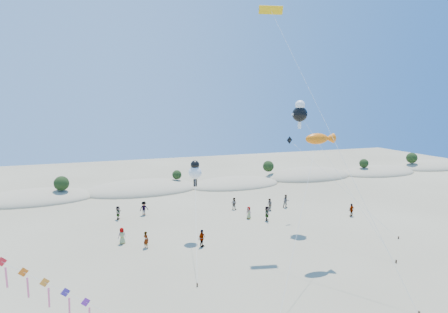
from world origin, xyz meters
The scene contains 7 objects.
dune_ridge centered at (1.06, 45.14, 0.11)m, with size 145.30×11.49×5.57m.
fish_kite centered at (12.01, 12.51, 11.21)m, with size 10.09×9.27×11.75m.
cartoon_kite_low centered at (2.69, 21.32, 7.29)m, with size 3.57×11.43×8.44m.
cartoon_kite_high centered at (15.18, 21.30, 13.34)m, with size 4.00×13.43×14.75m.
parafoil_kite centered at (10.13, 18.62, 23.19)m, with size 4.37×17.87×24.09m.
dark_kite centered at (17.88, 21.11, 6.90)m, with size 7.82×11.12×10.33m.
beachgoers centered at (6.88, 26.24, 0.87)m, with size 29.48×13.79×1.83m.
Camera 1 is at (-7.50, -16.31, 14.50)m, focal length 30.00 mm.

